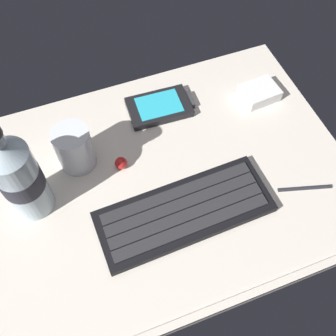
# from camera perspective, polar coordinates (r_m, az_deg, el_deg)

# --- Properties ---
(ground_plane) EXTENTS (0.64, 0.48, 0.03)m
(ground_plane) POSITION_cam_1_polar(r_m,az_deg,el_deg) (0.71, 0.07, -1.83)
(ground_plane) COLOR beige
(keyboard) EXTENTS (0.29, 0.12, 0.02)m
(keyboard) POSITION_cam_1_polar(r_m,az_deg,el_deg) (0.66, 2.59, -6.18)
(keyboard) COLOR black
(keyboard) RESTS_ON ground_plane
(handheld_device) EXTENTS (0.13, 0.08, 0.02)m
(handheld_device) POSITION_cam_1_polar(r_m,az_deg,el_deg) (0.78, -1.19, 8.78)
(handheld_device) COLOR black
(handheld_device) RESTS_ON ground_plane
(juice_cup) EXTENTS (0.06, 0.06, 0.09)m
(juice_cup) POSITION_cam_1_polar(r_m,az_deg,el_deg) (0.70, -13.24, 2.61)
(juice_cup) COLOR silver
(juice_cup) RESTS_ON ground_plane
(water_bottle) EXTENTS (0.07, 0.07, 0.21)m
(water_bottle) POSITION_cam_1_polar(r_m,az_deg,el_deg) (0.64, -20.63, -1.17)
(water_bottle) COLOR silver
(water_bottle) RESTS_ON ground_plane
(charger_block) EXTENTS (0.07, 0.06, 0.02)m
(charger_block) POSITION_cam_1_polar(r_m,az_deg,el_deg) (0.82, 12.98, 10.50)
(charger_block) COLOR white
(charger_block) RESTS_ON ground_plane
(trackball_mouse) EXTENTS (0.02, 0.02, 0.02)m
(trackball_mouse) POSITION_cam_1_polar(r_m,az_deg,el_deg) (0.71, -6.77, 0.72)
(trackball_mouse) COLOR red
(trackball_mouse) RESTS_ON ground_plane
(stylus_pen) EXTENTS (0.09, 0.03, 0.01)m
(stylus_pen) POSITION_cam_1_polar(r_m,az_deg,el_deg) (0.72, 19.10, -2.65)
(stylus_pen) COLOR #26262B
(stylus_pen) RESTS_ON ground_plane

